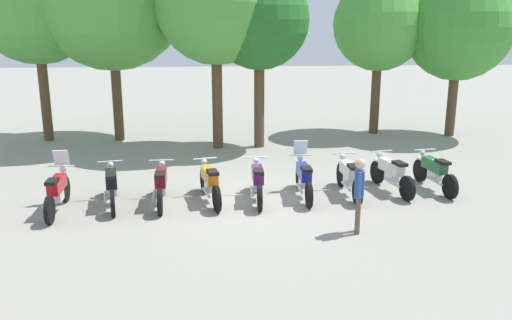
{
  "coord_description": "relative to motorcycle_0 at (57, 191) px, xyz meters",
  "views": [
    {
      "loc": [
        -0.99,
        -12.95,
        4.45
      ],
      "look_at": [
        0.0,
        0.5,
        0.9
      ],
      "focal_mm": 37.6,
      "sensor_mm": 36.0,
      "label": 1
    }
  ],
  "objects": [
    {
      "name": "motorcycle_0",
      "position": [
        0.0,
        0.0,
        0.0
      ],
      "size": [
        0.62,
        2.19,
        1.37
      ],
      "rotation": [
        0.0,
        0.0,
        1.61
      ],
      "color": "black",
      "rests_on": "ground_plane"
    },
    {
      "name": "ground_plane",
      "position": [
        4.8,
        0.55,
        -0.52
      ],
      "size": [
        80.0,
        80.0,
        0.0
      ],
      "primitive_type": "plane",
      "color": "gray"
    },
    {
      "name": "motorcycle_4",
      "position": [
        4.8,
        0.48,
        -0.01
      ],
      "size": [
        0.62,
        2.19,
        0.99
      ],
      "rotation": [
        0.0,
        0.0,
        1.56
      ],
      "color": "black",
      "rests_on": "ground_plane"
    },
    {
      "name": "motorcycle_2",
      "position": [
        2.4,
        0.38,
        -0.01
      ],
      "size": [
        0.62,
        2.19,
        0.99
      ],
      "rotation": [
        0.0,
        0.0,
        1.62
      ],
      "color": "black",
      "rests_on": "ground_plane"
    },
    {
      "name": "motorcycle_7",
      "position": [
        8.4,
        0.94,
        -0.01
      ],
      "size": [
        0.71,
        2.16,
        0.99
      ],
      "rotation": [
        0.0,
        0.0,
        1.78
      ],
      "color": "black",
      "rests_on": "ground_plane"
    },
    {
      "name": "motorcycle_6",
      "position": [
        7.2,
        0.73,
        -0.01
      ],
      "size": [
        0.62,
        2.19,
        0.99
      ],
      "rotation": [
        0.0,
        0.0,
        1.61
      ],
      "color": "black",
      "rests_on": "ground_plane"
    },
    {
      "name": "tree_2",
      "position": [
        3.83,
        6.34,
        4.44
      ],
      "size": [
        4.12,
        4.12,
        7.03
      ],
      "color": "brown",
      "rests_on": "ground_plane"
    },
    {
      "name": "motorcycle_1",
      "position": [
        1.2,
        0.36,
        -0.01
      ],
      "size": [
        0.68,
        2.17,
        0.99
      ],
      "rotation": [
        0.0,
        0.0,
        1.77
      ],
      "color": "black",
      "rests_on": "ground_plane"
    },
    {
      "name": "tree_5",
      "position": [
        12.96,
        7.71,
        3.65
      ],
      "size": [
        4.04,
        4.04,
        6.21
      ],
      "color": "brown",
      "rests_on": "ground_plane"
    },
    {
      "name": "tree_4",
      "position": [
        10.11,
        8.41,
        3.71
      ],
      "size": [
        3.55,
        3.55,
        6.03
      ],
      "color": "brown",
      "rests_on": "ground_plane"
    },
    {
      "name": "motorcycle_8",
      "position": [
        9.6,
        1.01,
        -0.01
      ],
      "size": [
        0.62,
        2.18,
        0.99
      ],
      "rotation": [
        0.0,
        0.0,
        1.7
      ],
      "color": "black",
      "rests_on": "ground_plane"
    },
    {
      "name": "motorcycle_3",
      "position": [
        3.6,
        0.48,
        -0.01
      ],
      "size": [
        0.72,
        2.16,
        0.99
      ],
      "rotation": [
        0.0,
        0.0,
        1.79
      ],
      "color": "black",
      "rests_on": "ground_plane"
    },
    {
      "name": "person_0",
      "position": [
        6.77,
        -1.83,
        0.44
      ],
      "size": [
        0.26,
        0.41,
        1.64
      ],
      "rotation": [
        0.0,
        0.0,
        6.03
      ],
      "color": "brown",
      "rests_on": "ground_plane"
    },
    {
      "name": "tree_3",
      "position": [
        5.31,
        6.36,
        3.91
      ],
      "size": [
        3.43,
        3.43,
        6.17
      ],
      "color": "brown",
      "rests_on": "ground_plane"
    },
    {
      "name": "motorcycle_5",
      "position": [
        6.0,
        0.64,
        0.0
      ],
      "size": [
        0.62,
        2.19,
        1.37
      ],
      "rotation": [
        0.0,
        0.0,
        1.57
      ],
      "color": "black",
      "rests_on": "ground_plane"
    }
  ]
}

